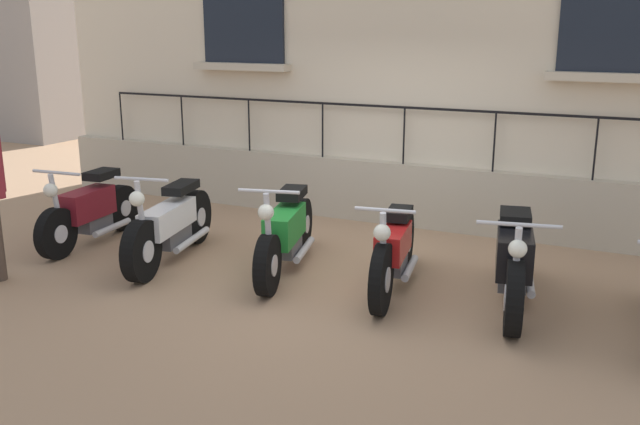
# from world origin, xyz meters

# --- Properties ---
(ground_plane) EXTENTS (60.00, 60.00, 0.00)m
(ground_plane) POSITION_xyz_m (0.00, 0.00, 0.00)
(ground_plane) COLOR #9E7A5B
(motorcycle_maroon) EXTENTS (1.86, 0.65, 1.02)m
(motorcycle_maroon) POSITION_xyz_m (0.29, -3.20, 0.41)
(motorcycle_maroon) COLOR black
(motorcycle_maroon) RESTS_ON ground_plane
(motorcycle_white) EXTENTS (2.05, 0.70, 1.10)m
(motorcycle_white) POSITION_xyz_m (0.38, -1.91, 0.41)
(motorcycle_white) COLOR black
(motorcycle_white) RESTS_ON ground_plane
(motorcycle_green) EXTENTS (2.12, 0.79, 1.06)m
(motorcycle_green) POSITION_xyz_m (0.11, -0.56, 0.41)
(motorcycle_green) COLOR black
(motorcycle_green) RESTS_ON ground_plane
(motorcycle_red) EXTENTS (1.94, 0.58, 1.00)m
(motorcycle_red) POSITION_xyz_m (0.19, 0.71, 0.41)
(motorcycle_red) COLOR black
(motorcycle_red) RESTS_ON ground_plane
(motorcycle_black) EXTENTS (2.01, 0.74, 0.99)m
(motorcycle_black) POSITION_xyz_m (0.09, 1.88, 0.44)
(motorcycle_black) COLOR black
(motorcycle_black) RESTS_ON ground_plane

